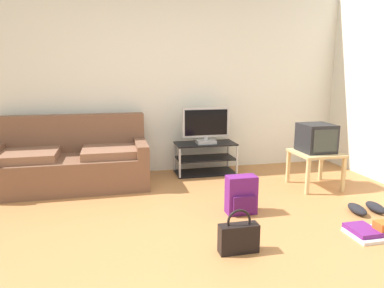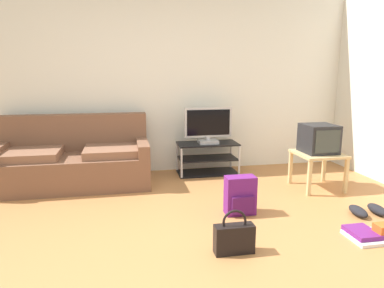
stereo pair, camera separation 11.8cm
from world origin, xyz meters
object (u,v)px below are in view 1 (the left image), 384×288
(couch, at_px, (72,161))
(backpack, at_px, (241,195))
(tv_stand, at_px, (205,158))
(floor_tray, at_px, (373,231))
(handbag, at_px, (239,237))
(side_table, at_px, (316,157))
(crt_tv, at_px, (316,138))
(flat_tv, at_px, (206,126))
(sneakers_pair, at_px, (366,208))

(couch, xyz_separation_m, backpack, (1.77, -1.32, -0.12))
(tv_stand, distance_m, floor_tray, 2.44)
(couch, xyz_separation_m, handbag, (1.47, -2.07, -0.19))
(backpack, bearing_deg, handbag, -118.72)
(side_table, height_order, handbag, side_table)
(tv_stand, height_order, floor_tray, tv_stand)
(side_table, height_order, crt_tv, crt_tv)
(crt_tv, distance_m, handbag, 2.09)
(couch, bearing_deg, side_table, -13.65)
(tv_stand, relative_size, floor_tray, 1.97)
(flat_tv, height_order, crt_tv, flat_tv)
(tv_stand, distance_m, flat_tv, 0.47)
(couch, distance_m, crt_tv, 3.08)
(backpack, xyz_separation_m, sneakers_pair, (1.27, -0.27, -0.15))
(tv_stand, distance_m, crt_tv, 1.53)
(couch, height_order, side_table, couch)
(tv_stand, bearing_deg, backpack, -90.64)
(crt_tv, relative_size, floor_tray, 0.91)
(couch, bearing_deg, floor_tray, -37.08)
(handbag, bearing_deg, sneakers_pair, 16.84)
(backpack, xyz_separation_m, handbag, (-0.30, -0.75, -0.06))
(side_table, bearing_deg, tv_stand, 142.90)
(flat_tv, distance_m, crt_tv, 1.47)
(crt_tv, height_order, floor_tray, crt_tv)
(tv_stand, xyz_separation_m, sneakers_pair, (1.26, -1.77, -0.18))
(backpack, relative_size, sneakers_pair, 1.07)
(side_table, relative_size, sneakers_pair, 1.45)
(tv_stand, bearing_deg, floor_tray, -67.17)
(sneakers_pair, bearing_deg, flat_tv, 125.73)
(couch, xyz_separation_m, tv_stand, (1.79, 0.17, -0.10))
(side_table, xyz_separation_m, sneakers_pair, (0.07, -0.87, -0.34))
(backpack, bearing_deg, couch, 136.67)
(couch, relative_size, side_table, 3.47)
(handbag, distance_m, sneakers_pair, 1.65)
(handbag, bearing_deg, tv_stand, 81.88)
(tv_stand, bearing_deg, crt_tv, -36.60)
(backpack, bearing_deg, sneakers_pair, -18.84)
(crt_tv, bearing_deg, couch, 166.65)
(side_table, distance_m, crt_tv, 0.24)
(couch, xyz_separation_m, crt_tv, (2.98, -0.71, 0.31))
(crt_tv, bearing_deg, sneakers_pair, -85.55)
(tv_stand, xyz_separation_m, floor_tray, (0.94, -2.24, -0.18))
(couch, height_order, floor_tray, couch)
(floor_tray, bearing_deg, tv_stand, 112.83)
(crt_tv, height_order, sneakers_pair, crt_tv)
(couch, distance_m, flat_tv, 1.84)
(couch, height_order, crt_tv, couch)
(flat_tv, relative_size, side_table, 1.24)
(handbag, bearing_deg, crt_tv, 42.14)
(side_table, height_order, backpack, side_table)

